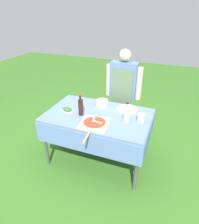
{
  "coord_description": "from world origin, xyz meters",
  "views": [
    {
      "loc": [
        0.89,
        -2.21,
        2.08
      ],
      "look_at": [
        0.02,
        0.0,
        0.8
      ],
      "focal_mm": 32.0,
      "sensor_mm": 36.0,
      "label": 1
    }
  ],
  "objects_px": {
    "oil_bottle": "(81,107)",
    "mixing_tub": "(102,103)",
    "water_bottle": "(127,113)",
    "plate_stack": "(127,109)",
    "sauce_jar": "(141,118)",
    "herb_container": "(67,109)",
    "person_cook": "(123,89)",
    "pizza_on_peel": "(94,123)",
    "prep_table": "(98,119)"
  },
  "relations": [
    {
      "from": "oil_bottle",
      "to": "herb_container",
      "type": "relative_size",
      "value": 1.5
    },
    {
      "from": "water_bottle",
      "to": "herb_container",
      "type": "relative_size",
      "value": 1.35
    },
    {
      "from": "person_cook",
      "to": "sauce_jar",
      "type": "distance_m",
      "value": 0.8
    },
    {
      "from": "person_cook",
      "to": "pizza_on_peel",
      "type": "distance_m",
      "value": 0.96
    },
    {
      "from": "person_cook",
      "to": "mixing_tub",
      "type": "xyz_separation_m",
      "value": [
        -0.2,
        -0.43,
        -0.09
      ]
    },
    {
      "from": "person_cook",
      "to": "oil_bottle",
      "type": "xyz_separation_m",
      "value": [
        -0.37,
        -0.78,
        -0.01
      ]
    },
    {
      "from": "oil_bottle",
      "to": "sauce_jar",
      "type": "distance_m",
      "value": 0.8
    },
    {
      "from": "herb_container",
      "to": "mixing_tub",
      "type": "height_order",
      "value": "mixing_tub"
    },
    {
      "from": "pizza_on_peel",
      "to": "oil_bottle",
      "type": "height_order",
      "value": "oil_bottle"
    },
    {
      "from": "person_cook",
      "to": "oil_bottle",
      "type": "bearing_deg",
      "value": 63.92
    },
    {
      "from": "pizza_on_peel",
      "to": "plate_stack",
      "type": "relative_size",
      "value": 2.18
    },
    {
      "from": "prep_table",
      "to": "herb_container",
      "type": "distance_m",
      "value": 0.46
    },
    {
      "from": "water_bottle",
      "to": "sauce_jar",
      "type": "relative_size",
      "value": 2.35
    },
    {
      "from": "person_cook",
      "to": "plate_stack",
      "type": "xyz_separation_m",
      "value": [
        0.18,
        -0.42,
        -0.12
      ]
    },
    {
      "from": "person_cook",
      "to": "pizza_on_peel",
      "type": "xyz_separation_m",
      "value": [
        -0.1,
        -0.94,
        -0.12
      ]
    },
    {
      "from": "oil_bottle",
      "to": "plate_stack",
      "type": "bearing_deg",
      "value": 33.7
    },
    {
      "from": "oil_bottle",
      "to": "plate_stack",
      "type": "relative_size",
      "value": 1.08
    },
    {
      "from": "water_bottle",
      "to": "plate_stack",
      "type": "bearing_deg",
      "value": 102.39
    },
    {
      "from": "oil_bottle",
      "to": "mixing_tub",
      "type": "relative_size",
      "value": 1.77
    },
    {
      "from": "water_bottle",
      "to": "plate_stack",
      "type": "xyz_separation_m",
      "value": [
        -0.07,
        0.32,
        -0.12
      ]
    },
    {
      "from": "herb_container",
      "to": "mixing_tub",
      "type": "xyz_separation_m",
      "value": [
        0.41,
        0.32,
        0.03
      ]
    },
    {
      "from": "prep_table",
      "to": "plate_stack",
      "type": "distance_m",
      "value": 0.44
    },
    {
      "from": "pizza_on_peel",
      "to": "mixing_tub",
      "type": "xyz_separation_m",
      "value": [
        -0.09,
        0.51,
        0.03
      ]
    },
    {
      "from": "mixing_tub",
      "to": "sauce_jar",
      "type": "xyz_separation_m",
      "value": [
        0.62,
        -0.24,
        0.0
      ]
    },
    {
      "from": "prep_table",
      "to": "water_bottle",
      "type": "relative_size",
      "value": 5.28
    },
    {
      "from": "mixing_tub",
      "to": "plate_stack",
      "type": "xyz_separation_m",
      "value": [
        0.38,
        0.01,
        -0.03
      ]
    },
    {
      "from": "water_bottle",
      "to": "herb_container",
      "type": "height_order",
      "value": "water_bottle"
    },
    {
      "from": "oil_bottle",
      "to": "sauce_jar",
      "type": "relative_size",
      "value": 2.61
    },
    {
      "from": "person_cook",
      "to": "herb_container",
      "type": "distance_m",
      "value": 0.97
    },
    {
      "from": "mixing_tub",
      "to": "oil_bottle",
      "type": "bearing_deg",
      "value": -115.89
    },
    {
      "from": "prep_table",
      "to": "oil_bottle",
      "type": "bearing_deg",
      "value": -155.81
    },
    {
      "from": "person_cook",
      "to": "mixing_tub",
      "type": "relative_size",
      "value": 8.98
    },
    {
      "from": "herb_container",
      "to": "mixing_tub",
      "type": "distance_m",
      "value": 0.52
    },
    {
      "from": "prep_table",
      "to": "mixing_tub",
      "type": "relative_size",
      "value": 8.44
    },
    {
      "from": "person_cook",
      "to": "sauce_jar",
      "type": "xyz_separation_m",
      "value": [
        0.42,
        -0.67,
        -0.08
      ]
    },
    {
      "from": "person_cook",
      "to": "plate_stack",
      "type": "distance_m",
      "value": 0.47
    },
    {
      "from": "plate_stack",
      "to": "mixing_tub",
      "type": "bearing_deg",
      "value": -177.97
    },
    {
      "from": "pizza_on_peel",
      "to": "oil_bottle",
      "type": "relative_size",
      "value": 2.02
    },
    {
      "from": "plate_stack",
      "to": "sauce_jar",
      "type": "distance_m",
      "value": 0.35
    },
    {
      "from": "herb_container",
      "to": "sauce_jar",
      "type": "relative_size",
      "value": 1.74
    },
    {
      "from": "herb_container",
      "to": "sauce_jar",
      "type": "height_order",
      "value": "sauce_jar"
    },
    {
      "from": "herb_container",
      "to": "water_bottle",
      "type": "bearing_deg",
      "value": 0.87
    },
    {
      "from": "oil_bottle",
      "to": "plate_stack",
      "type": "height_order",
      "value": "oil_bottle"
    },
    {
      "from": "person_cook",
      "to": "prep_table",
      "type": "bearing_deg",
      "value": 76.35
    },
    {
      "from": "oil_bottle",
      "to": "herb_container",
      "type": "height_order",
      "value": "oil_bottle"
    },
    {
      "from": "mixing_tub",
      "to": "sauce_jar",
      "type": "relative_size",
      "value": 1.47
    },
    {
      "from": "person_cook",
      "to": "water_bottle",
      "type": "distance_m",
      "value": 0.78
    },
    {
      "from": "water_bottle",
      "to": "sauce_jar",
      "type": "xyz_separation_m",
      "value": [
        0.17,
        0.06,
        -0.08
      ]
    },
    {
      "from": "herb_container",
      "to": "plate_stack",
      "type": "distance_m",
      "value": 0.85
    },
    {
      "from": "sauce_jar",
      "to": "prep_table",
      "type": "bearing_deg",
      "value": -178.29
    }
  ]
}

